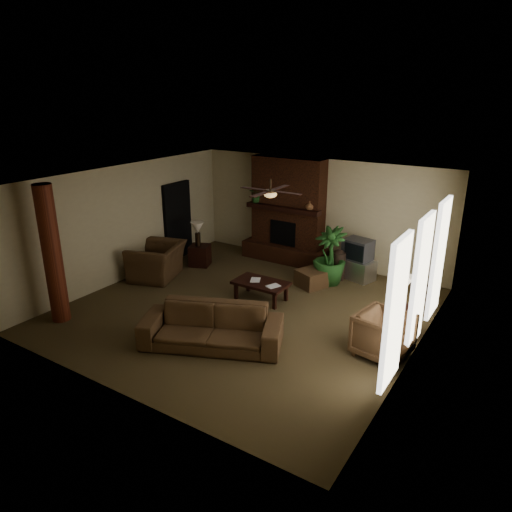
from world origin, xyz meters
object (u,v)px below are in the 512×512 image
Objects in this scene: log_column at (52,255)px; ottoman at (311,278)px; coffee_table at (261,284)px; floor_plant at (329,268)px; tv_stand at (357,269)px; armchair_right at (384,333)px; side_table_right at (403,321)px; armchair_left at (157,256)px; lamp_left at (197,229)px; floor_vase at (338,263)px; lamp_right at (404,286)px; sofa at (211,321)px; side_table_left at (200,255)px.

log_column is 4.67× the size of ottoman.
coffee_table is 0.86× the size of floor_plant.
tv_stand is (0.73, 1.07, 0.05)m from ottoman.
armchair_right is 0.99m from side_table_right.
armchair_left is 2.19× the size of ottoman.
side_table_right is (3.12, 0.13, -0.10)m from coffee_table.
armchair_left is 2.90m from coffee_table.
ottoman is 2.76m from side_table_right.
lamp_left reaches higher than armchair_left.
ottoman is 1.29m from tv_stand.
armchair_left is at bearing -149.00° from floor_vase.
ottoman is at bearing 155.20° from side_table_right.
floor_vase is 2.92m from lamp_right.
log_column reaches higher than tv_stand.
armchair_right reaches higher than side_table_right.
armchair_left is (-3.17, 1.91, 0.08)m from sofa.
ottoman is 0.53m from floor_plant.
armchair_right reaches higher than coffee_table.
side_table_right is at bearing -35.07° from floor_plant.
ottoman is 3.29m from lamp_left.
side_table_left reaches higher than tv_stand.
sofa is at bearing 125.23° from armchair_right.
armchair_right is 0.64× the size of floor_plant.
sofa is at bearing -47.70° from lamp_left.
lamp_right reaches higher than ottoman.
sofa is 3.31× the size of floor_vase.
armchair_left is 1.33m from side_table_left.
log_column is at bearing -152.65° from lamp_right.
armchair_right is 1.37× the size of lamp_right.
side_table_left is at bearing 171.30° from side_table_right.
ottoman is 0.92× the size of lamp_right.
floor_plant reaches higher than floor_vase.
tv_stand is at bearing 51.34° from log_column.
sofa reaches higher than floor_plant.
coffee_table is 2.18× the size of side_table_left.
side_table_left is 0.85× the size of lamp_right.
lamp_right reaches higher than armchair_left.
side_table_right is (6.07, 3.14, -1.12)m from log_column.
log_column is 5.09× the size of side_table_left.
side_table_right is 0.73m from lamp_right.
tv_stand is (1.05, 4.52, -0.25)m from sofa.
sofa is 4.24× the size of ottoman.
side_table_right is at bearing 25.61° from lamp_right.
tv_stand is at bearing 55.78° from ottoman.
tv_stand reaches higher than coffee_table.
lamp_right reaches higher than floor_vase.
lamp_left is at bearing 171.31° from lamp_right.
sofa is at bearing -99.13° from floor_vase.
log_column reaches higher than lamp_left.
log_column is at bearing -95.61° from lamp_left.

